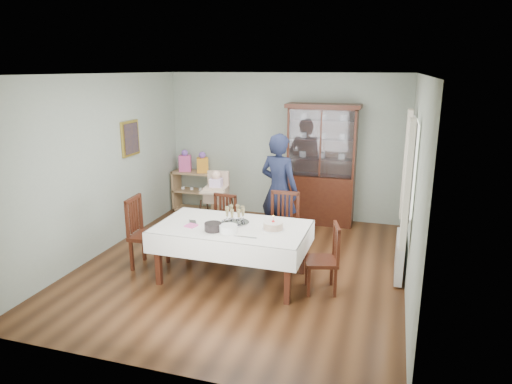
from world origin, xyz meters
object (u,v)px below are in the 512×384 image
at_px(gift_bag_orange, 203,163).
at_px(china_cabinet, 321,163).
at_px(gift_bag_pink, 185,162).
at_px(chair_end_left, 148,247).
at_px(dining_table, 232,252).
at_px(sideboard, 196,191).
at_px(champagne_tray, 235,218).
at_px(woman, 279,190).
at_px(chair_end_right, 322,272).
at_px(chair_far_right, 282,240).
at_px(birthday_cake, 273,226).
at_px(high_chair, 217,210).
at_px(chair_far_left, 221,235).

bearing_deg(gift_bag_orange, china_cabinet, -0.04).
bearing_deg(gift_bag_pink, chair_end_left, -76.02).
relative_size(dining_table, sideboard, 2.23).
bearing_deg(gift_bag_orange, champagne_tray, -58.48).
bearing_deg(woman, gift_bag_pink, -11.09).
distance_m(sideboard, chair_end_right, 4.02).
height_order(chair_far_right, birthday_cake, chair_far_right).
relative_size(birthday_cake, gift_bag_pink, 0.68).
height_order(birthday_cake, gift_bag_pink, gift_bag_pink).
height_order(china_cabinet, high_chair, china_cabinet).
bearing_deg(chair_end_right, high_chair, -142.73).
height_order(high_chair, gift_bag_orange, gift_bag_orange).
bearing_deg(gift_bag_orange, birthday_cake, -51.49).
bearing_deg(chair_far_left, champagne_tray, -50.87).
bearing_deg(gift_bag_pink, china_cabinet, -0.03).
height_order(chair_far_left, high_chair, high_chair).
height_order(sideboard, birthday_cake, birthday_cake).
relative_size(sideboard, birthday_cake, 3.09).
bearing_deg(champagne_tray, high_chair, 120.41).
bearing_deg(woman, chair_far_right, 126.95).
distance_m(high_chair, champagne_tray, 1.71).
bearing_deg(sideboard, chair_far_right, -40.11).
bearing_deg(champagne_tray, china_cabinet, 74.05).
bearing_deg(birthday_cake, sideboard, 130.49).
distance_m(chair_end_left, high_chair, 1.59).
xyz_separation_m(woman, high_chair, (-1.12, 0.11, -0.47)).
distance_m(chair_far_left, woman, 1.16).
bearing_deg(sideboard, dining_table, -57.14).
bearing_deg(birthday_cake, chair_end_left, 179.29).
bearing_deg(chair_end_left, dining_table, -95.02).
distance_m(sideboard, chair_end_left, 2.73).
relative_size(dining_table, gift_bag_pink, 4.68).
distance_m(chair_far_left, gift_bag_pink, 2.46).
height_order(dining_table, birthday_cake, birthday_cake).
distance_m(china_cabinet, gift_bag_orange, 2.33).
distance_m(sideboard, high_chair, 1.49).
distance_m(chair_far_right, chair_end_right, 1.11).
distance_m(chair_far_left, champagne_tray, 1.06).
bearing_deg(high_chair, chair_far_right, -33.22).
xyz_separation_m(chair_end_right, champagne_tray, (-1.21, 0.10, 0.57)).
distance_m(champagne_tray, birthday_cake, 0.57).
bearing_deg(chair_end_left, gift_bag_pink, 10.12).
relative_size(chair_end_left, gift_bag_orange, 2.52).
bearing_deg(chair_end_right, dining_table, -105.58).
bearing_deg(gift_bag_pink, chair_far_right, -37.41).
xyz_separation_m(chair_far_left, gift_bag_orange, (-1.09, 1.85, 0.72)).
bearing_deg(chair_far_right, birthday_cake, -85.23).
bearing_deg(dining_table, gift_bag_pink, 125.94).
distance_m(champagne_tray, gift_bag_orange, 3.04).
bearing_deg(woman, china_cabinet, -92.14).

